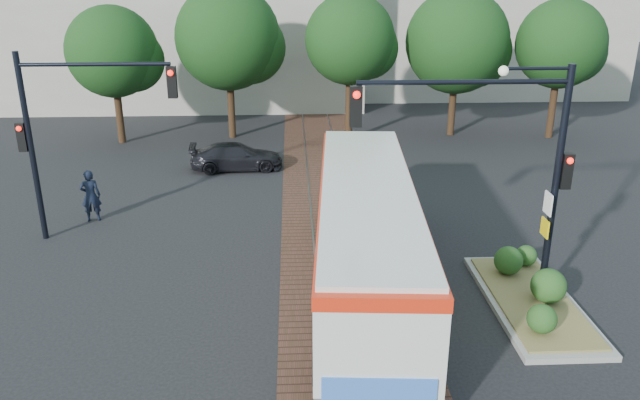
{
  "coord_description": "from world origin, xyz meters",
  "views": [
    {
      "loc": [
        -1.39,
        -15.07,
        8.28
      ],
      "look_at": [
        -0.57,
        2.85,
        1.6
      ],
      "focal_mm": 35.0,
      "sensor_mm": 36.0,
      "label": 1
    }
  ],
  "objects": [
    {
      "name": "tree_row",
      "position": [
        1.21,
        16.42,
        4.85
      ],
      "size": [
        26.4,
        5.6,
        7.67
      ],
      "color": "#382314",
      "rests_on": "ground"
    },
    {
      "name": "officer",
      "position": [
        -8.38,
        5.47,
        0.92
      ],
      "size": [
        0.75,
        0.58,
        1.84
      ],
      "primitive_type": "imported",
      "rotation": [
        0.0,
        0.0,
        3.36
      ],
      "color": "black",
      "rests_on": "ground"
    },
    {
      "name": "city_bus",
      "position": [
        0.53,
        0.05,
        1.71
      ],
      "size": [
        3.27,
        11.64,
        3.08
      ],
      "rotation": [
        0.0,
        0.0,
        -0.07
      ],
      "color": "#4D4D4F",
      "rests_on": "ground"
    },
    {
      "name": "signal_pole_left",
      "position": [
        -8.37,
        4.0,
        3.86
      ],
      "size": [
        4.99,
        0.34,
        6.0
      ],
      "color": "black",
      "rests_on": "ground"
    },
    {
      "name": "trackbed",
      "position": [
        0.0,
        4.0,
        0.01
      ],
      "size": [
        3.6,
        40.0,
        0.02
      ],
      "color": "#502E24",
      "rests_on": "ground"
    },
    {
      "name": "signal_pole_main",
      "position": [
        3.86,
        -0.81,
        4.16
      ],
      "size": [
        5.49,
        0.46,
        6.0
      ],
      "color": "black",
      "rests_on": "ground"
    },
    {
      "name": "warehouses",
      "position": [
        -0.53,
        28.75,
        3.81
      ],
      "size": [
        40.0,
        13.0,
        8.0
      ],
      "color": "#ADA899",
      "rests_on": "ground"
    },
    {
      "name": "parked_car",
      "position": [
        -3.84,
        11.2,
        0.58
      ],
      "size": [
        4.1,
        1.94,
        1.16
      ],
      "primitive_type": "imported",
      "rotation": [
        0.0,
        0.0,
        1.65
      ],
      "color": "black",
      "rests_on": "ground"
    },
    {
      "name": "ground",
      "position": [
        0.0,
        0.0,
        0.0
      ],
      "size": [
        120.0,
        120.0,
        0.0
      ],
      "primitive_type": "plane",
      "color": "black",
      "rests_on": "ground"
    },
    {
      "name": "traffic_island",
      "position": [
        4.82,
        -0.9,
        0.33
      ],
      "size": [
        2.2,
        5.2,
        1.13
      ],
      "color": "gray",
      "rests_on": "ground"
    }
  ]
}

